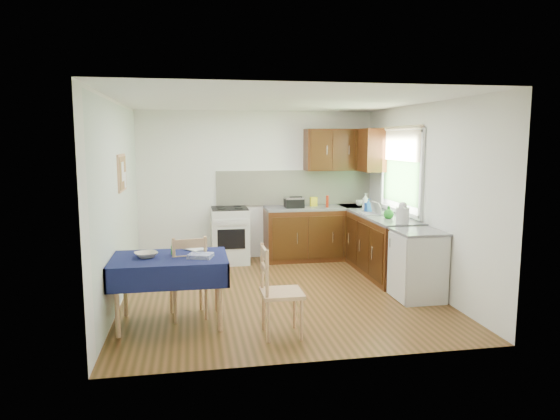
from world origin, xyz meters
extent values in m
plane|color=#4A3313|center=(0.00, 0.00, 0.00)|extent=(4.20, 4.20, 0.00)
cube|color=white|center=(0.00, 0.00, 2.50)|extent=(4.00, 4.20, 0.02)
cube|color=white|center=(0.00, 2.10, 1.25)|extent=(4.00, 0.02, 2.50)
cube|color=white|center=(0.00, -2.10, 1.25)|extent=(4.00, 0.02, 2.50)
cube|color=silver|center=(-2.00, 0.00, 1.25)|extent=(0.02, 4.20, 2.50)
cube|color=white|center=(2.00, 0.00, 1.25)|extent=(0.02, 4.20, 2.50)
cube|color=#381709|center=(1.05, 1.80, 0.43)|extent=(1.90, 0.60, 0.86)
cube|color=#381709|center=(1.70, 0.65, 0.43)|extent=(0.60, 1.70, 0.86)
cube|color=slate|center=(1.05, 1.80, 0.88)|extent=(1.90, 0.60, 0.04)
cube|color=slate|center=(1.70, 0.65, 0.88)|extent=(0.60, 1.70, 0.04)
cube|color=slate|center=(1.70, 1.80, 0.88)|extent=(0.60, 0.60, 0.04)
cube|color=white|center=(0.65, 2.08, 1.20)|extent=(2.70, 0.02, 0.60)
cube|color=#381709|center=(1.40, 1.93, 1.85)|extent=(1.20, 0.35, 0.70)
cube|color=#381709|center=(1.82, 1.50, 1.85)|extent=(0.35, 0.50, 0.70)
cube|color=silver|center=(-0.50, 1.80, 0.45)|extent=(0.60, 0.60, 0.90)
cube|color=black|center=(-0.50, 1.80, 0.91)|extent=(0.58, 0.58, 0.02)
cube|color=black|center=(-0.50, 1.50, 0.45)|extent=(0.44, 0.01, 0.32)
cube|color=#2C5824|center=(1.99, 0.70, 1.50)|extent=(0.01, 1.40, 0.85)
cube|color=silver|center=(1.97, 0.70, 2.15)|extent=(0.04, 1.48, 0.06)
cube|color=silver|center=(1.97, 0.70, 0.95)|extent=(0.04, 1.48, 0.06)
cube|color=beige|center=(1.96, 0.70, 1.93)|extent=(0.02, 1.36, 0.44)
cube|color=silver|center=(1.70, -0.55, 0.42)|extent=(0.55, 0.58, 0.85)
cube|color=slate|center=(1.70, -0.55, 0.87)|extent=(0.58, 0.60, 0.03)
cube|color=tan|center=(-1.98, 0.30, 1.60)|extent=(0.02, 0.62, 0.47)
cube|color=#94603E|center=(-1.96, 0.30, 1.60)|extent=(0.01, 0.56, 0.41)
cube|color=white|center=(-1.95, 0.22, 1.62)|extent=(0.00, 0.18, 0.24)
cube|color=white|center=(-1.95, 0.42, 1.50)|extent=(0.00, 0.15, 0.20)
cube|color=#0F103C|center=(-1.36, -0.87, 0.74)|extent=(1.20, 0.80, 0.03)
cube|color=#0F103C|center=(-1.36, -1.29, 0.62)|extent=(1.24, 0.02, 0.26)
cube|color=#0F103C|center=(-1.36, -0.46, 0.62)|extent=(1.24, 0.02, 0.26)
cube|color=#0F103C|center=(-1.97, -0.87, 0.62)|extent=(0.02, 0.84, 0.26)
cube|color=#0F103C|center=(-0.74, -0.87, 0.62)|extent=(0.02, 0.84, 0.26)
cylinder|color=tan|center=(-1.88, -1.20, 0.36)|extent=(0.05, 0.05, 0.72)
cylinder|color=tan|center=(-0.83, -1.20, 0.36)|extent=(0.05, 0.05, 0.72)
cylinder|color=tan|center=(-1.88, -0.55, 0.36)|extent=(0.05, 0.05, 0.72)
cylinder|color=tan|center=(-0.83, -0.55, 0.36)|extent=(0.05, 0.05, 0.72)
cube|color=tan|center=(-1.17, -0.69, 0.45)|extent=(0.49, 0.49, 0.04)
cube|color=tan|center=(-1.14, -0.87, 0.81)|extent=(0.38, 0.09, 0.30)
cylinder|color=tan|center=(-1.02, -0.49, 0.23)|extent=(0.04, 0.04, 0.45)
cylinder|color=tan|center=(-1.36, -0.55, 0.23)|extent=(0.04, 0.04, 0.45)
cylinder|color=tan|center=(-0.97, -0.83, 0.23)|extent=(0.04, 0.04, 0.45)
cylinder|color=tan|center=(-1.31, -0.89, 0.23)|extent=(0.04, 0.04, 0.45)
cube|color=tan|center=(-0.21, -1.42, 0.45)|extent=(0.42, 0.42, 0.04)
cube|color=tan|center=(-0.39, -1.42, 0.80)|extent=(0.03, 0.38, 0.30)
cylinder|color=tan|center=(-0.04, -1.59, 0.22)|extent=(0.04, 0.04, 0.45)
cylinder|color=tan|center=(-0.04, -1.25, 0.22)|extent=(0.04, 0.04, 0.45)
cylinder|color=tan|center=(-0.38, -1.59, 0.22)|extent=(0.04, 0.04, 0.45)
cylinder|color=tan|center=(-0.38, -1.25, 0.22)|extent=(0.04, 0.04, 0.45)
cube|color=#B9B9BD|center=(0.59, 1.72, 0.99)|extent=(0.25, 0.15, 0.17)
cube|color=black|center=(0.59, 1.72, 1.08)|extent=(0.21, 0.02, 0.02)
cube|color=black|center=(0.57, 1.75, 0.97)|extent=(0.30, 0.26, 0.14)
cube|color=#B9B9BD|center=(0.57, 1.75, 1.06)|extent=(0.30, 0.26, 0.03)
cylinder|color=red|center=(1.12, 1.68, 1.00)|extent=(0.05, 0.05, 0.20)
cube|color=yellow|center=(0.93, 1.87, 0.98)|extent=(0.13, 0.09, 0.15)
cube|color=#939298|center=(1.63, 0.77, 0.91)|extent=(0.41, 0.31, 0.02)
cylinder|color=silver|center=(1.63, 0.77, 1.00)|extent=(0.05, 0.19, 0.19)
cylinder|color=silver|center=(1.67, -0.10, 1.01)|extent=(0.18, 0.18, 0.22)
sphere|color=silver|center=(1.67, -0.10, 1.14)|extent=(0.11, 0.11, 0.11)
imported|color=silver|center=(1.71, 1.74, 0.95)|extent=(0.13, 0.13, 0.10)
imported|color=silver|center=(1.64, 1.28, 1.03)|extent=(0.14, 0.14, 0.26)
imported|color=#1E50B0|center=(1.62, 1.09, 1.00)|extent=(0.10, 0.10, 0.20)
imported|color=#227D22|center=(1.66, 0.36, 0.99)|extent=(0.20, 0.20, 0.19)
imported|color=beige|center=(-1.60, -0.86, 0.78)|extent=(0.31, 0.31, 0.06)
imported|color=white|center=(-1.15, -0.63, 0.76)|extent=(0.30, 0.31, 0.02)
cylinder|color=#278F2E|center=(-1.32, -0.78, 0.80)|extent=(0.05, 0.05, 0.10)
cube|color=navy|center=(-1.02, -0.97, 0.77)|extent=(0.30, 0.26, 0.04)
camera|label=1|loc=(-1.10, -6.30, 2.01)|focal=32.00mm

